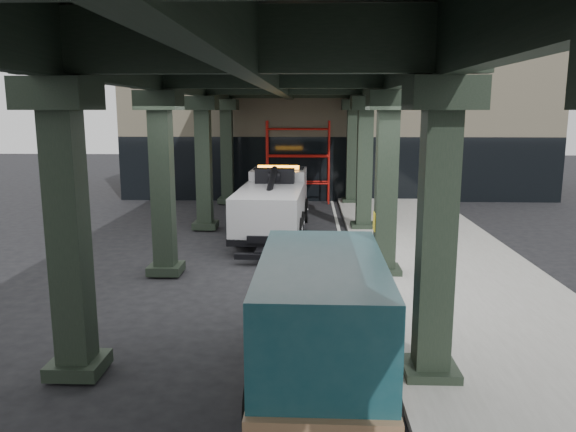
# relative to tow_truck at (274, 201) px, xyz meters

# --- Properties ---
(ground) EXTENTS (90.00, 90.00, 0.00)m
(ground) POSITION_rel_tow_truck_xyz_m (0.73, -7.47, -1.21)
(ground) COLOR black
(ground) RESTS_ON ground
(sidewalk) EXTENTS (5.00, 40.00, 0.15)m
(sidewalk) POSITION_rel_tow_truck_xyz_m (5.23, -5.47, -1.14)
(sidewalk) COLOR gray
(sidewalk) RESTS_ON ground
(lane_stripe) EXTENTS (0.12, 38.00, 0.01)m
(lane_stripe) POSITION_rel_tow_truck_xyz_m (2.43, -5.47, -1.21)
(lane_stripe) COLOR silver
(lane_stripe) RESTS_ON ground
(viaduct) EXTENTS (7.40, 32.00, 6.40)m
(viaduct) POSITION_rel_tow_truck_xyz_m (0.33, -5.47, 4.25)
(viaduct) COLOR black
(viaduct) RESTS_ON ground
(building) EXTENTS (22.00, 10.00, 8.00)m
(building) POSITION_rel_tow_truck_xyz_m (2.73, 12.53, 2.79)
(building) COLOR #C6B793
(building) RESTS_ON ground
(scaffolding) EXTENTS (3.08, 0.88, 4.00)m
(scaffolding) POSITION_rel_tow_truck_xyz_m (0.73, 7.18, 0.90)
(scaffolding) COLOR red
(scaffolding) RESTS_ON ground
(tow_truck) EXTENTS (2.52, 7.67, 2.49)m
(tow_truck) POSITION_rel_tow_truck_xyz_m (0.00, 0.00, 0.00)
(tow_truck) COLOR black
(tow_truck) RESTS_ON ground
(towed_van) EXTENTS (2.23, 5.41, 2.18)m
(towed_van) POSITION_rel_tow_truck_xyz_m (1.50, -11.44, -0.04)
(towed_van) COLOR #133E46
(towed_van) RESTS_ON ground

